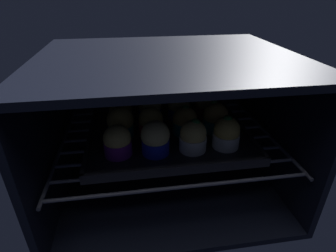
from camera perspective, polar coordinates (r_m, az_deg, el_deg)
name	(u,v)px	position (r cm, az deg, el deg)	size (l,w,h in cm)	color
oven_cavity	(166,120)	(72.06, -0.47, 1.28)	(59.00, 47.00, 37.00)	black
oven_rack	(168,139)	(70.03, 0.04, -2.76)	(54.80, 42.00, 0.80)	#444756
baking_tray	(168,135)	(69.75, 0.00, -1.87)	(40.44, 32.22, 2.20)	black
muffin_row0_col0	(118,142)	(60.56, -10.75, -3.34)	(6.32, 6.32, 7.24)	#7A238C
muffin_row0_col1	(155,139)	(59.87, -2.71, -2.70)	(6.52, 6.52, 7.97)	#1928B7
muffin_row0_col2	(193,136)	(61.28, 5.39, -2.23)	(6.32, 6.32, 7.89)	silver
muffin_row0_col3	(226,133)	(63.73, 12.39, -1.48)	(6.32, 6.32, 8.04)	silver
muffin_row1_col0	(121,123)	(67.18, -10.12, 0.56)	(6.65, 6.65, 8.03)	#0C8C84
muffin_row1_col1	(151,122)	(67.68, -3.69, 0.80)	(6.32, 6.32, 7.39)	red
muffin_row1_col2	(185,121)	(68.31, 3.63, 1.00)	(6.38, 6.38, 7.57)	#0C8C84
muffin_row1_col3	(215,118)	(70.18, 10.10, 1.73)	(6.33, 6.33, 8.13)	#0C8C84
muffin_row2_col0	(121,111)	(74.54, -10.12, 3.07)	(6.32, 6.32, 7.35)	silver
muffin_row2_col1	(150,108)	(74.77, -3.89, 3.90)	(6.48, 6.48, 7.94)	#1928B7
muffin_row2_col2	(179,108)	(75.81, 2.32, 3.95)	(6.32, 6.32, 7.27)	#1928B7
muffin_row2_col3	(206,105)	(77.81, 8.18, 4.54)	(6.32, 6.32, 8.02)	red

